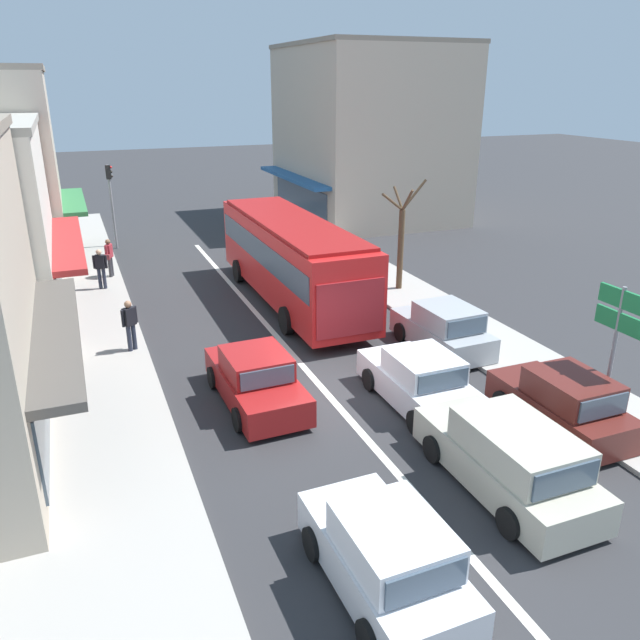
{
  "coord_description": "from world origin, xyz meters",
  "views": [
    {
      "loc": [
        -5.86,
        -14.0,
        8.03
      ],
      "look_at": [
        0.76,
        2.51,
        1.2
      ],
      "focal_mm": 35.0,
      "sensor_mm": 36.0,
      "label": 1
    }
  ],
  "objects_px": {
    "pedestrian_far_walker": "(101,267)",
    "directional_road_sign": "(619,323)",
    "sedan_queue_far_back": "(421,382)",
    "traffic_light_downstreet": "(111,192)",
    "sedan_behind_bus_mid": "(256,380)",
    "city_bus": "(292,255)",
    "parked_hatchback_kerb_second": "(443,329)",
    "parked_hatchback_kerb_front": "(563,404)",
    "wagon_adjacent_lane_trail": "(509,458)",
    "pedestrian_browsing_midblock": "(130,322)",
    "street_tree_right": "(401,241)",
    "hatchback_adjacent_lane_lead": "(386,557)",
    "pedestrian_with_handbag_near": "(109,256)"
  },
  "relations": [
    {
      "from": "sedan_behind_bus_mid",
      "to": "parked_hatchback_kerb_front",
      "type": "xyz_separation_m",
      "value": [
        6.52,
        -4.13,
        0.05
      ]
    },
    {
      "from": "parked_hatchback_kerb_front",
      "to": "pedestrian_with_handbag_near",
      "type": "relative_size",
      "value": 2.27
    },
    {
      "from": "pedestrian_browsing_midblock",
      "to": "parked_hatchback_kerb_front",
      "type": "bearing_deg",
      "value": -43.02
    },
    {
      "from": "city_bus",
      "to": "pedestrian_far_walker",
      "type": "relative_size",
      "value": 6.67
    },
    {
      "from": "traffic_light_downstreet",
      "to": "city_bus",
      "type": "bearing_deg",
      "value": -63.77
    },
    {
      "from": "sedan_behind_bus_mid",
      "to": "pedestrian_far_walker",
      "type": "bearing_deg",
      "value": 105.47
    },
    {
      "from": "parked_hatchback_kerb_second",
      "to": "pedestrian_browsing_midblock",
      "type": "relative_size",
      "value": 2.3
    },
    {
      "from": "street_tree_right",
      "to": "pedestrian_far_walker",
      "type": "xyz_separation_m",
      "value": [
        -11.25,
        4.36,
        -1.02
      ]
    },
    {
      "from": "pedestrian_with_handbag_near",
      "to": "pedestrian_browsing_midblock",
      "type": "distance_m",
      "value": 8.5
    },
    {
      "from": "city_bus",
      "to": "parked_hatchback_kerb_front",
      "type": "relative_size",
      "value": 2.94
    },
    {
      "from": "parked_hatchback_kerb_second",
      "to": "wagon_adjacent_lane_trail",
      "type": "bearing_deg",
      "value": -111.77
    },
    {
      "from": "city_bus",
      "to": "pedestrian_far_walker",
      "type": "distance_m",
      "value": 7.91
    },
    {
      "from": "city_bus",
      "to": "parked_hatchback_kerb_second",
      "type": "xyz_separation_m",
      "value": [
        2.89,
        -6.13,
        -1.17
      ]
    },
    {
      "from": "wagon_adjacent_lane_trail",
      "to": "pedestrian_far_walker",
      "type": "xyz_separation_m",
      "value": [
        -6.91,
        16.96,
        0.32
      ]
    },
    {
      "from": "pedestrian_far_walker",
      "to": "city_bus",
      "type": "bearing_deg",
      "value": -31.39
    },
    {
      "from": "hatchback_adjacent_lane_lead",
      "to": "sedan_queue_far_back",
      "type": "distance_m",
      "value": 6.66
    },
    {
      "from": "pedestrian_with_handbag_near",
      "to": "pedestrian_far_walker",
      "type": "height_order",
      "value": "same"
    },
    {
      "from": "wagon_adjacent_lane_trail",
      "to": "traffic_light_downstreet",
      "type": "xyz_separation_m",
      "value": [
        -5.76,
        24.13,
        2.11
      ]
    },
    {
      "from": "sedan_behind_bus_mid",
      "to": "pedestrian_far_walker",
      "type": "relative_size",
      "value": 2.6
    },
    {
      "from": "sedan_queue_far_back",
      "to": "pedestrian_far_walker",
      "type": "xyz_separation_m",
      "value": [
        -7.11,
        13.1,
        0.4
      ]
    },
    {
      "from": "pedestrian_far_walker",
      "to": "wagon_adjacent_lane_trail",
      "type": "bearing_deg",
      "value": -67.82
    },
    {
      "from": "wagon_adjacent_lane_trail",
      "to": "parked_hatchback_kerb_front",
      "type": "bearing_deg",
      "value": 28.4
    },
    {
      "from": "traffic_light_downstreet",
      "to": "pedestrian_browsing_midblock",
      "type": "relative_size",
      "value": 2.58
    },
    {
      "from": "pedestrian_browsing_midblock",
      "to": "pedestrian_far_walker",
      "type": "distance_m",
      "value": 6.87
    },
    {
      "from": "pedestrian_far_walker",
      "to": "directional_road_sign",
      "type": "bearing_deg",
      "value": -55.34
    },
    {
      "from": "city_bus",
      "to": "pedestrian_browsing_midblock",
      "type": "relative_size",
      "value": 6.67
    },
    {
      "from": "city_bus",
      "to": "directional_road_sign",
      "type": "bearing_deg",
      "value": -70.43
    },
    {
      "from": "sedan_queue_far_back",
      "to": "pedestrian_browsing_midblock",
      "type": "bearing_deg",
      "value": 136.97
    },
    {
      "from": "parked_hatchback_kerb_second",
      "to": "pedestrian_far_walker",
      "type": "height_order",
      "value": "pedestrian_far_walker"
    },
    {
      "from": "pedestrian_browsing_midblock",
      "to": "pedestrian_far_walker",
      "type": "height_order",
      "value": "same"
    },
    {
      "from": "sedan_behind_bus_mid",
      "to": "parked_hatchback_kerb_front",
      "type": "relative_size",
      "value": 1.15
    },
    {
      "from": "hatchback_adjacent_lane_lead",
      "to": "directional_road_sign",
      "type": "relative_size",
      "value": 1.04
    },
    {
      "from": "traffic_light_downstreet",
      "to": "pedestrian_far_walker",
      "type": "bearing_deg",
      "value": -99.17
    },
    {
      "from": "sedan_queue_far_back",
      "to": "directional_road_sign",
      "type": "xyz_separation_m",
      "value": [
        3.71,
        -2.55,
        2.04
      ]
    },
    {
      "from": "city_bus",
      "to": "parked_hatchback_kerb_second",
      "type": "distance_m",
      "value": 6.88
    },
    {
      "from": "directional_road_sign",
      "to": "parked_hatchback_kerb_front",
      "type": "bearing_deg",
      "value": 171.24
    },
    {
      "from": "sedan_behind_bus_mid",
      "to": "pedestrian_browsing_midblock",
      "type": "xyz_separation_m",
      "value": [
        -2.71,
        4.48,
        0.4
      ]
    },
    {
      "from": "sedan_queue_far_back",
      "to": "pedestrian_browsing_midblock",
      "type": "relative_size",
      "value": 2.58
    },
    {
      "from": "wagon_adjacent_lane_trail",
      "to": "pedestrian_with_handbag_near",
      "type": "relative_size",
      "value": 2.76
    },
    {
      "from": "wagon_adjacent_lane_trail",
      "to": "sedan_behind_bus_mid",
      "type": "bearing_deg",
      "value": 123.91
    },
    {
      "from": "sedan_behind_bus_mid",
      "to": "traffic_light_downstreet",
      "type": "bearing_deg",
      "value": 96.11
    },
    {
      "from": "sedan_behind_bus_mid",
      "to": "parked_hatchback_kerb_second",
      "type": "relative_size",
      "value": 1.13
    },
    {
      "from": "sedan_behind_bus_mid",
      "to": "hatchback_adjacent_lane_lead",
      "type": "distance_m",
      "value": 7.19
    },
    {
      "from": "parked_hatchback_kerb_front",
      "to": "pedestrian_browsing_midblock",
      "type": "distance_m",
      "value": 12.63
    },
    {
      "from": "street_tree_right",
      "to": "pedestrian_with_handbag_near",
      "type": "bearing_deg",
      "value": 150.91
    },
    {
      "from": "street_tree_right",
      "to": "pedestrian_browsing_midblock",
      "type": "height_order",
      "value": "street_tree_right"
    },
    {
      "from": "parked_hatchback_kerb_front",
      "to": "street_tree_right",
      "type": "height_order",
      "value": "street_tree_right"
    },
    {
      "from": "city_bus",
      "to": "parked_hatchback_kerb_second",
      "type": "relative_size",
      "value": 2.9
    },
    {
      "from": "directional_road_sign",
      "to": "pedestrian_far_walker",
      "type": "distance_m",
      "value": 19.1
    },
    {
      "from": "city_bus",
      "to": "street_tree_right",
      "type": "bearing_deg",
      "value": -3.34
    }
  ]
}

